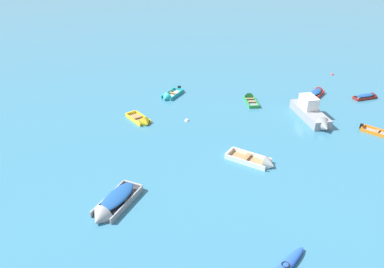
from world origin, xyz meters
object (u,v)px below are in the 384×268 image
Objects in this scene: rowboat_grey_cluster_inner at (111,206)px; motor_launch_grey_midfield_left at (312,113)px; rowboat_red_outer_left at (317,92)px; rowboat_maroon_midfield_right at (368,96)px; kayak_blue_back_row_right at (285,267)px; rowboat_green_near_camera at (249,98)px; mooring_buoy_between_boats_right at (332,75)px; mooring_buoy_midfield at (187,121)px; rowboat_turquoise_near_right at (169,97)px; rowboat_white_back_row_center at (261,163)px; rowboat_yellow_near_left at (143,122)px.

motor_launch_grey_midfield_left is at bearing 41.46° from rowboat_grey_cluster_inner.
rowboat_maroon_midfield_right is at bearing -8.02° from rowboat_red_outer_left.
rowboat_red_outer_left is 1.02× the size of kayak_blue_back_row_right.
rowboat_maroon_midfield_right is (11.93, 1.02, 0.07)m from rowboat_green_near_camera.
mooring_buoy_between_boats_right is 0.89× the size of mooring_buoy_midfield.
rowboat_grey_cluster_inner reaches higher than mooring_buoy_midfield.
rowboat_grey_cluster_inner is at bearing 157.76° from kayak_blue_back_row_right.
rowboat_turquoise_near_right reaches higher than mooring_buoy_midfield.
mooring_buoy_between_boats_right is (19.98, 25.14, -0.31)m from rowboat_grey_cluster_inner.
rowboat_white_back_row_center is at bearing 90.69° from kayak_blue_back_row_right.
motor_launch_grey_midfield_left reaches higher than rowboat_green_near_camera.
rowboat_turquoise_near_right is at bearing -177.15° from rowboat_maroon_midfield_right.
rowboat_turquoise_near_right is at bearing 112.53° from mooring_buoy_midfield.
motor_launch_grey_midfield_left is at bearing -142.87° from rowboat_maroon_midfield_right.
rowboat_yellow_near_left is at bearing -106.42° from rowboat_turquoise_near_right.
mooring_buoy_midfield is (-16.28, -13.07, 0.00)m from mooring_buoy_between_boats_right.
rowboat_maroon_midfield_right is (12.18, 12.81, 0.03)m from rowboat_white_back_row_center.
rowboat_white_back_row_center reaches higher than rowboat_maroon_midfield_right.
rowboat_yellow_near_left is at bearing 90.46° from rowboat_grey_cluster_inner.
rowboat_white_back_row_center reaches higher than rowboat_green_near_camera.
mooring_buoy_between_boats_right is (20.07, 13.67, -0.14)m from rowboat_yellow_near_left.
rowboat_yellow_near_left is at bearing -162.82° from rowboat_maroon_midfield_right.
rowboat_turquoise_near_right is at bearing -173.62° from rowboat_red_outer_left.
rowboat_red_outer_left is 25.12m from rowboat_grey_cluster_inner.
rowboat_turquoise_near_right is 0.77× the size of rowboat_grey_cluster_inner.
rowboat_turquoise_near_right is 19.96m from rowboat_maroon_midfield_right.
rowboat_turquoise_near_right is 1.09× the size of kayak_blue_back_row_right.
rowboat_grey_cluster_inner reaches higher than rowboat_yellow_near_left.
motor_launch_grey_midfield_left is 10.99m from mooring_buoy_midfield.
rowboat_grey_cluster_inner is (-21.52, -18.14, 0.10)m from rowboat_maroon_midfield_right.
mooring_buoy_midfield reaches higher than mooring_buoy_between_boats_right.
motor_launch_grey_midfield_left is 13.73m from rowboat_turquoise_near_right.
rowboat_yellow_near_left is 5.93m from rowboat_turquoise_near_right.
rowboat_turquoise_near_right reaches higher than rowboat_maroon_midfield_right.
rowboat_red_outer_left is at bearing 171.98° from rowboat_maroon_midfield_right.
rowboat_turquoise_near_right is 8.39× the size of mooring_buoy_midfield.
mooring_buoy_between_boats_right is (10.64, 19.80, -0.17)m from rowboat_white_back_row_center.
rowboat_grey_cluster_inner reaches higher than rowboat_turquoise_near_right.
motor_launch_grey_midfield_left reaches higher than rowboat_turquoise_near_right.
rowboat_grey_cluster_inner is at bearing -107.04° from mooring_buoy_midfield.
kayak_blue_back_row_right is 16.94m from mooring_buoy_midfield.
rowboat_green_near_camera is 1.03× the size of rowboat_red_outer_left.
kayak_blue_back_row_right is at bearing -118.75° from rowboat_maroon_midfield_right.
mooring_buoy_between_boats_right is at bearing 34.27° from rowboat_yellow_near_left.
motor_launch_grey_midfield_left is 9.27m from rowboat_white_back_row_center.
mooring_buoy_between_boats_right is at bearing 51.52° from rowboat_grey_cluster_inner.
rowboat_yellow_near_left is at bearing 146.99° from rowboat_white_back_row_center.
rowboat_maroon_midfield_right is (21.61, 6.68, 0.07)m from rowboat_yellow_near_left.
rowboat_maroon_midfield_right is 0.66× the size of rowboat_grey_cluster_inner.
rowboat_yellow_near_left is at bearing 121.91° from kayak_blue_back_row_right.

